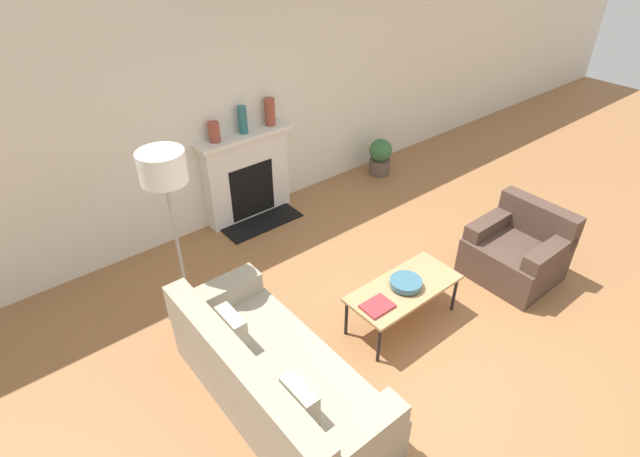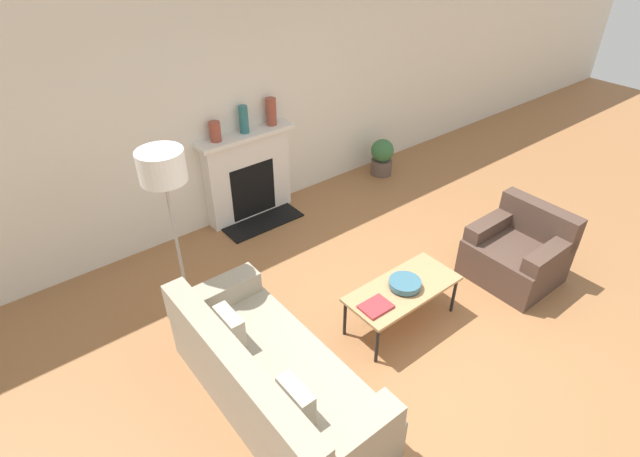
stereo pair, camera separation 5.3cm
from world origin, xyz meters
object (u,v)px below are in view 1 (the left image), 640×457
object	(u,v)px
coffee_table	(404,290)
mantel_vase_center_left	(243,120)
mantel_vase_left	(214,132)
armchair_near	(517,251)
mantel_vase_center_right	(270,112)
bowl	(406,283)
fireplace	(248,177)
book	(377,306)
couch	(273,379)
floor_lamp	(166,184)
potted_plant	(380,156)

from	to	relation	value
coffee_table	mantel_vase_center_left	world-z (taller)	mantel_vase_center_left
mantel_vase_left	mantel_vase_center_left	xyz separation A→B (m)	(0.38, 0.00, 0.05)
armchair_near	mantel_vase_center_right	world-z (taller)	mantel_vase_center_right
mantel_vase_center_right	bowl	bearing A→B (deg)	-96.71
coffee_table	fireplace	bearing A→B (deg)	91.66
coffee_table	book	world-z (taller)	book
coffee_table	mantel_vase_center_right	distance (m)	2.78
bowl	armchair_near	bearing A→B (deg)	-9.94
couch	coffee_table	bearing A→B (deg)	-90.07
coffee_table	mantel_vase_left	xyz separation A→B (m)	(-0.45, 2.61, 0.85)
fireplace	mantel_vase_center_right	world-z (taller)	mantel_vase_center_right
coffee_table	mantel_vase_center_left	distance (m)	2.76
floor_lamp	potted_plant	distance (m)	3.92
mantel_vase_left	floor_lamp	bearing A→B (deg)	-132.46
book	floor_lamp	bearing A→B (deg)	129.54
fireplace	armchair_near	bearing A→B (deg)	-60.93
fireplace	mantel_vase_left	xyz separation A→B (m)	(-0.37, 0.01, 0.70)
mantel_vase_left	couch	bearing A→B (deg)	-112.03
fireplace	mantel_vase_center_left	bearing A→B (deg)	59.21
book	potted_plant	bearing A→B (deg)	45.08
book	coffee_table	bearing A→B (deg)	5.90
book	mantel_vase_center_right	bearing A→B (deg)	75.59
book	mantel_vase_left	bearing A→B (deg)	91.92
mantel_vase_center_left	fireplace	bearing A→B (deg)	-120.79
bowl	floor_lamp	distance (m)	2.33
couch	coffee_table	size ratio (longest dim) A/B	1.80
coffee_table	floor_lamp	world-z (taller)	floor_lamp
mantel_vase_center_left	mantel_vase_left	bearing A→B (deg)	180.00
fireplace	mantel_vase_left	bearing A→B (deg)	177.80
mantel_vase_center_right	potted_plant	bearing A→B (deg)	-8.43
couch	mantel_vase_center_right	distance (m)	3.34
floor_lamp	mantel_vase_center_left	bearing A→B (deg)	39.04
floor_lamp	mantel_vase_left	size ratio (longest dim) A/B	7.74
book	mantel_vase_center_left	xyz separation A→B (m)	(0.32, 2.65, 0.85)
couch	armchair_near	world-z (taller)	same
floor_lamp	couch	bearing A→B (deg)	-88.05
couch	bowl	distance (m)	1.53
armchair_near	mantel_vase_center_left	size ratio (longest dim) A/B	2.67
couch	floor_lamp	world-z (taller)	floor_lamp
potted_plant	book	bearing A→B (deg)	-135.56
book	potted_plant	distance (m)	3.42
mantel_vase_left	mantel_vase_center_left	size ratio (longest dim) A/B	0.71
armchair_near	book	size ratio (longest dim) A/B	3.15
mantel_vase_left	mantel_vase_center_left	distance (m)	0.39
fireplace	couch	xyz separation A→B (m)	(-1.43, -2.59, -0.25)
armchair_near	floor_lamp	xyz separation A→B (m)	(-3.07, 1.67, 1.20)
couch	potted_plant	bearing A→B (deg)	-56.48
armchair_near	bowl	distance (m)	1.54
coffee_table	potted_plant	size ratio (longest dim) A/B	2.08
fireplace	coffee_table	world-z (taller)	fireplace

